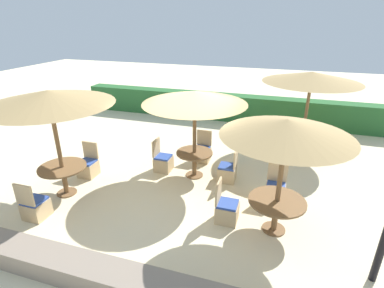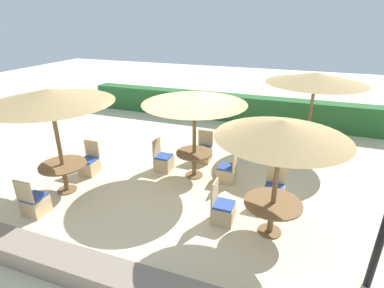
{
  "view_description": "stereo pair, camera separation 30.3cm",
  "coord_description": "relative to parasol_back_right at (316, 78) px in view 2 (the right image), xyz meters",
  "views": [
    {
      "loc": [
        2.27,
        -6.55,
        4.11
      ],
      "look_at": [
        0.0,
        0.6,
        0.9
      ],
      "focal_mm": 28.0,
      "sensor_mm": 36.0,
      "label": 1
    },
    {
      "loc": [
        2.55,
        -6.45,
        4.11
      ],
      "look_at": [
        0.0,
        0.6,
        0.9
      ],
      "focal_mm": 28.0,
      "sensor_mm": 36.0,
      "label": 2
    }
  ],
  "objects": [
    {
      "name": "round_table_center",
      "position": [
        -2.88,
        -2.93,
        -1.83
      ],
      "size": [
        0.99,
        0.99,
        0.72
      ],
      "color": "brown",
      "rests_on": "ground_plane"
    },
    {
      "name": "patio_chair_back_right_south",
      "position": [
        0.06,
        -1.03,
        -2.11
      ],
      "size": [
        0.46,
        0.46,
        0.93
      ],
      "color": "tan",
      "rests_on": "ground_plane"
    },
    {
      "name": "round_table_front_left",
      "position": [
        -5.68,
        -4.77,
        -1.78
      ],
      "size": [
        1.13,
        1.13,
        0.75
      ],
      "color": "brown",
      "rests_on": "ground_plane"
    },
    {
      "name": "parasol_front_left",
      "position": [
        -5.68,
        -4.77,
        0.08
      ],
      "size": [
        2.86,
        2.86,
        2.63
      ],
      "color": "brown",
      "rests_on": "ground_plane"
    },
    {
      "name": "patio_chair_back_right_west",
      "position": [
        -0.96,
        -0.01,
        -2.11
      ],
      "size": [
        0.46,
        0.46,
        0.93
      ],
      "rotation": [
        0.0,
        0.0,
        -1.57
      ],
      "color": "tan",
      "rests_on": "ground_plane"
    },
    {
      "name": "stone_border",
      "position": [
        -2.98,
        -6.93,
        -2.18
      ],
      "size": [
        10.0,
        0.56,
        0.39
      ],
      "primitive_type": "cube",
      "color": "gray",
      "rests_on": "ground_plane"
    },
    {
      "name": "patio_chair_center_east",
      "position": [
        -1.95,
        -2.91,
        -2.11
      ],
      "size": [
        0.46,
        0.46,
        0.93
      ],
      "rotation": [
        0.0,
        0.0,
        1.57
      ],
      "color": "tan",
      "rests_on": "ground_plane"
    },
    {
      "name": "patio_chair_front_left_north",
      "position": [
        -5.7,
        -3.8,
        -2.11
      ],
      "size": [
        0.46,
        0.46,
        0.93
      ],
      "rotation": [
        0.0,
        0.0,
        3.14
      ],
      "color": "tan",
      "rests_on": "ground_plane"
    },
    {
      "name": "round_table_back_right",
      "position": [
        -0.0,
        -0.0,
        -1.8
      ],
      "size": [
        1.02,
        1.02,
        0.74
      ],
      "color": "brown",
      "rests_on": "ground_plane"
    },
    {
      "name": "ground_plane",
      "position": [
        -2.98,
        -3.42,
        -2.38
      ],
      "size": [
        40.0,
        40.0,
        0.0
      ],
      "primitive_type": "plane",
      "color": "beige"
    },
    {
      "name": "parasol_front_right",
      "position": [
        -0.62,
        -4.64,
        -0.12
      ],
      "size": [
        2.43,
        2.43,
        2.43
      ],
      "color": "brown",
      "rests_on": "ground_plane"
    },
    {
      "name": "patio_chair_front_left_south",
      "position": [
        -5.64,
        -5.79,
        -2.11
      ],
      "size": [
        0.46,
        0.46,
        0.93
      ],
      "color": "tan",
      "rests_on": "ground_plane"
    },
    {
      "name": "hedge_row",
      "position": [
        -2.98,
        2.25,
        -1.84
      ],
      "size": [
        13.0,
        0.7,
        1.08
      ],
      "primitive_type": "cube",
      "color": "#28602D",
      "rests_on": "ground_plane"
    },
    {
      "name": "patio_chair_front_right_north",
      "position": [
        -0.67,
        -3.54,
        -2.11
      ],
      "size": [
        0.46,
        0.46,
        0.93
      ],
      "rotation": [
        0.0,
        0.0,
        3.14
      ],
      "color": "tan",
      "rests_on": "ground_plane"
    },
    {
      "name": "round_table_front_right",
      "position": [
        -0.62,
        -4.64,
        -1.79
      ],
      "size": [
        1.15,
        1.15,
        0.72
      ],
      "color": "brown",
      "rests_on": "ground_plane"
    },
    {
      "name": "patio_chair_front_right_west",
      "position": [
        -1.63,
        -4.62,
        -2.11
      ],
      "size": [
        0.46,
        0.46,
        0.93
      ],
      "rotation": [
        0.0,
        0.0,
        -1.57
      ],
      "color": "tan",
      "rests_on": "ground_plane"
    },
    {
      "name": "parasol_center",
      "position": [
        -2.88,
        -2.93,
        -0.15
      ],
      "size": [
        2.69,
        2.69,
        2.4
      ],
      "color": "brown",
      "rests_on": "ground_plane"
    },
    {
      "name": "patio_chair_center_north",
      "position": [
        -2.93,
        -1.95,
        -2.11
      ],
      "size": [
        0.46,
        0.46,
        0.93
      ],
      "rotation": [
        0.0,
        0.0,
        3.14
      ],
      "color": "tan",
      "rests_on": "ground_plane"
    },
    {
      "name": "parasol_back_right",
      "position": [
        0.0,
        0.0,
        0.0
      ],
      "size": [
        3.0,
        3.0,
        2.55
      ],
      "color": "brown",
      "rests_on": "ground_plane"
    },
    {
      "name": "patio_chair_center_west",
      "position": [
        -3.84,
        -2.89,
        -2.11
      ],
      "size": [
        0.46,
        0.46,
        0.93
      ],
      "rotation": [
        0.0,
        0.0,
        -1.57
      ],
      "color": "tan",
      "rests_on": "ground_plane"
    }
  ]
}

